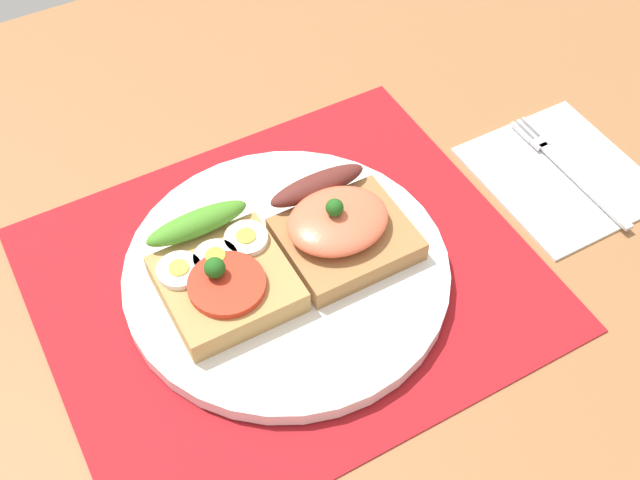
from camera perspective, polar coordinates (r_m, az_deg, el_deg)
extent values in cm
cube|color=#926038|center=(64.17, -2.35, -3.68)|extent=(120.00, 90.00, 3.20)
cube|color=maroon|center=(62.75, -2.40, -2.76)|extent=(37.99, 32.46, 0.30)
cylinder|color=white|center=(62.09, -2.42, -2.31)|extent=(25.66, 25.66, 1.35)
cube|color=tan|center=(59.56, -6.78, -3.22)|extent=(9.44, 9.18, 2.15)
cylinder|color=red|center=(57.86, -6.77, -3.21)|extent=(5.79, 5.79, 0.60)
ellipsoid|color=#478C26|center=(61.00, -8.90, 1.21)|extent=(8.31, 2.20, 1.80)
sphere|color=#1E5919|center=(57.45, -7.63, -2.05)|extent=(1.60, 1.60, 1.60)
cylinder|color=white|center=(59.20, -10.17, -2.18)|extent=(3.38, 3.38, 0.50)
cylinder|color=yellow|center=(58.94, -10.21, -1.99)|extent=(1.52, 1.52, 0.16)
cylinder|color=white|center=(59.49, -7.58, -1.31)|extent=(3.38, 3.38, 0.50)
cylinder|color=yellow|center=(59.23, -7.61, -1.11)|extent=(1.52, 1.52, 0.16)
cylinder|color=white|center=(60.41, -5.37, 0.12)|extent=(3.38, 3.38, 0.50)
cylinder|color=yellow|center=(60.15, -5.40, 0.31)|extent=(1.52, 1.52, 0.16)
cube|color=#A17040|center=(62.01, 1.90, 0.07)|extent=(9.91, 8.48, 1.89)
ellipsoid|color=#EE6545|center=(60.53, 1.38, 1.31)|extent=(8.13, 6.79, 2.06)
ellipsoid|color=#59241F|center=(63.24, -0.18, 3.98)|extent=(8.42, 2.20, 1.80)
sphere|color=#1E5919|center=(59.24, 1.03, 2.42)|extent=(1.40, 1.40, 1.40)
cube|color=white|center=(73.07, 17.07, 4.63)|extent=(13.38, 14.67, 0.60)
cube|color=#B7B7BC|center=(72.09, 18.59, 3.84)|extent=(0.80, 11.39, 0.32)
cube|color=#B7B7BC|center=(74.70, 15.70, 6.79)|extent=(1.50, 1.20, 0.32)
cube|color=#B7B7BC|center=(75.30, 14.37, 7.59)|extent=(0.32, 2.80, 0.32)
cube|color=#B7B7BC|center=(75.67, 14.75, 7.74)|extent=(0.32, 2.80, 0.32)
cube|color=#B7B7BC|center=(76.04, 15.13, 7.89)|extent=(0.32, 2.80, 0.32)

